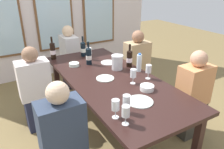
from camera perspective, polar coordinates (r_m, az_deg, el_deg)
name	(u,v)px	position (r m, az deg, el deg)	size (l,w,h in m)	color
ground_plane	(111,128)	(3.00, -0.18, -13.79)	(12.00, 12.00, 0.00)	olive
back_wall_with_windows	(52,0)	(4.44, -15.37, 18.25)	(4.17, 0.10, 2.90)	silver
dining_table	(111,83)	(2.64, -0.20, -2.25)	(0.97, 2.23, 0.74)	black
white_plate_0	(108,63)	(3.07, -0.95, 3.14)	(0.21, 0.21, 0.01)	white
white_plate_1	(105,78)	(2.59, -1.81, -0.99)	(0.21, 0.21, 0.01)	white
white_plate_2	(140,101)	(2.14, 7.35, -7.01)	(0.25, 0.25, 0.01)	white
metal_pitcher	(117,62)	(2.82, 1.37, 3.24)	(0.16, 0.16, 0.19)	silver
wine_bottle_0	(53,51)	(3.29, -15.25, 6.07)	(0.08, 0.08, 0.33)	black
wine_bottle_1	(129,58)	(2.91, 4.60, 4.26)	(0.08, 0.08, 0.31)	black
wine_bottle_2	(89,56)	(3.00, -6.12, 4.90)	(0.08, 0.08, 0.32)	black
wine_bottle_3	(83,49)	(3.34, -7.57, 6.71)	(0.08, 0.08, 0.31)	black
tasting_bowl_0	(74,64)	(3.00, -9.91, 2.61)	(0.14, 0.14, 0.04)	white
tasting_bowl_1	(147,88)	(2.35, 9.15, -3.44)	(0.15, 0.15, 0.05)	white
water_bottle	(139,63)	(2.78, 7.12, 3.05)	(0.06, 0.06, 0.24)	white
wine_glass_0	(116,105)	(1.84, 0.93, -8.09)	(0.07, 0.07, 0.17)	white
wine_glass_1	(149,69)	(2.58, 9.56, 1.40)	(0.07, 0.07, 0.17)	white
wine_glass_2	(126,101)	(1.91, 3.82, -6.98)	(0.07, 0.07, 0.17)	white
wine_glass_3	(89,52)	(3.19, -5.95, 5.97)	(0.07, 0.07, 0.17)	white
wine_glass_4	(126,112)	(1.77, 3.63, -9.80)	(0.07, 0.07, 0.17)	white
wine_glass_5	(133,74)	(2.44, 5.58, 0.13)	(0.07, 0.07, 0.17)	white
seated_person_0	(63,142)	(2.04, -12.64, -16.84)	(0.38, 0.24, 1.11)	#232F3B
seated_person_1	(192,97)	(2.80, 20.30, -5.58)	(0.38, 0.24, 1.11)	#37342B
seated_person_2	(36,91)	(2.92, -19.32, -4.16)	(0.38, 0.24, 1.11)	#232841
seated_person_3	(137,66)	(3.54, 6.44, 2.11)	(0.38, 0.24, 1.11)	#2C2D33
seated_person_4	(70,58)	(3.94, -10.93, 4.14)	(0.24, 0.38, 1.11)	#38303A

